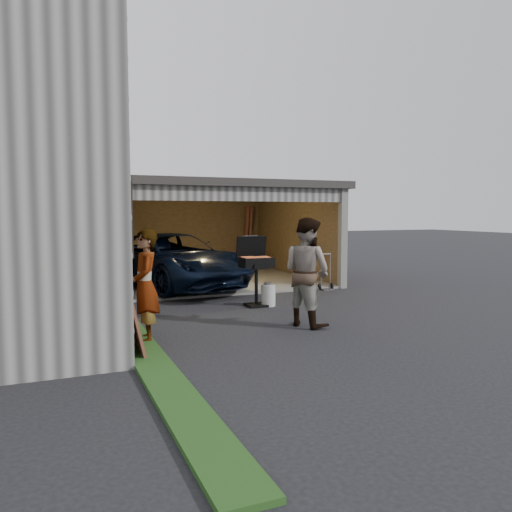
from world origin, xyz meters
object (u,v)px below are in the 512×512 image
(minivan, at_px, (172,262))
(plywood_panel, at_px, (133,322))
(propane_tank, at_px, (268,295))
(woman, at_px, (145,286))
(man, at_px, (307,272))
(bbq_grill, at_px, (256,265))
(hand_truck, at_px, (326,283))

(minivan, height_order, plywood_panel, minivan)
(propane_tank, bearing_deg, woman, -145.95)
(man, bearing_deg, propane_tank, -23.98)
(propane_tank, distance_m, plywood_panel, 4.33)
(man, height_order, propane_tank, man)
(bbq_grill, distance_m, hand_truck, 3.10)
(bbq_grill, height_order, hand_truck, bbq_grill)
(man, xyz_separation_m, propane_tank, (0.13, 2.00, -0.75))
(man, distance_m, propane_tank, 2.14)
(hand_truck, bearing_deg, minivan, 157.66)
(minivan, distance_m, propane_tank, 3.59)
(woman, height_order, propane_tank, woman)
(man, height_order, hand_truck, man)
(man, distance_m, hand_truck, 4.42)
(woman, height_order, bbq_grill, woman)
(woman, bearing_deg, plywood_panel, -19.06)
(hand_truck, bearing_deg, plywood_panel, -141.23)
(minivan, xyz_separation_m, hand_truck, (3.78, -1.73, -0.53))
(man, xyz_separation_m, plywood_panel, (-3.23, -0.72, -0.50))
(minivan, bearing_deg, hand_truck, -42.36)
(hand_truck, bearing_deg, bbq_grill, -149.39)
(minivan, height_order, hand_truck, minivan)
(woman, relative_size, propane_tank, 3.83)
(woman, distance_m, bbq_grill, 3.55)
(woman, bearing_deg, propane_tank, 129.78)
(woman, xyz_separation_m, propane_tank, (3.06, 2.07, -0.67))
(man, bearing_deg, hand_truck, -55.73)
(hand_truck, bearing_deg, man, -123.19)
(plywood_panel, height_order, hand_truck, hand_truck)
(woman, height_order, man, man)
(propane_tank, xyz_separation_m, hand_truck, (2.39, 1.54, -0.05))
(plywood_panel, bearing_deg, minivan, 71.82)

